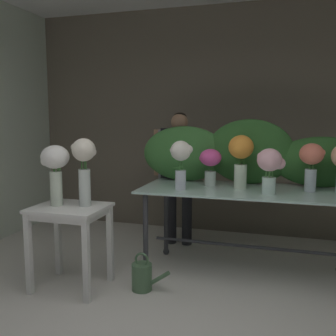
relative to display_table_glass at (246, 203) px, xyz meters
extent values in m
plane|color=silver|center=(-0.41, -0.20, -0.72)|extent=(7.28, 7.28, 0.00)
cube|color=#706656|center=(-0.41, 1.45, 0.75)|extent=(5.41, 0.12, 2.95)
cube|color=silver|center=(0.00, 0.00, 0.12)|extent=(2.00, 0.86, 0.02)
cylinder|color=#38383D|center=(-0.90, -0.33, -0.30)|extent=(0.05, 0.05, 0.83)
sphere|color=#38383D|center=(-0.90, -0.33, -0.69)|extent=(0.07, 0.07, 0.07)
cylinder|color=#38383D|center=(-0.90, 0.33, -0.30)|extent=(0.05, 0.05, 0.83)
sphere|color=#38383D|center=(-0.90, 0.33, -0.69)|extent=(0.07, 0.07, 0.07)
cylinder|color=#38383D|center=(0.00, 0.00, -0.43)|extent=(1.80, 0.03, 0.03)
cube|color=white|center=(-1.47, -0.72, 0.01)|extent=(0.63, 0.53, 0.03)
cube|color=white|center=(-1.47, -0.72, -0.03)|extent=(0.57, 0.47, 0.06)
cube|color=white|center=(-1.75, -0.94, -0.36)|extent=(0.05, 0.05, 0.72)
cube|color=white|center=(-1.20, -0.94, -0.36)|extent=(0.05, 0.05, 0.72)
cube|color=white|center=(-1.75, -0.49, -0.36)|extent=(0.05, 0.05, 0.72)
cube|color=white|center=(-1.20, -0.49, -0.36)|extent=(0.05, 0.05, 0.72)
cylinder|color=#232328|center=(-0.95, 0.73, -0.31)|extent=(0.12, 0.12, 0.81)
cylinder|color=#232328|center=(-0.76, 0.73, -0.31)|extent=(0.12, 0.12, 0.81)
cube|color=#999EA8|center=(-0.86, 0.73, 0.38)|extent=(0.45, 0.22, 0.57)
cube|color=black|center=(-0.86, 0.61, 0.34)|extent=(0.39, 0.02, 0.69)
cylinder|color=tan|center=(-1.13, 0.73, 0.39)|extent=(0.09, 0.09, 0.55)
cylinder|color=tan|center=(-0.58, 0.73, 0.39)|extent=(0.09, 0.09, 0.55)
sphere|color=tan|center=(-0.86, 0.73, 0.75)|extent=(0.20, 0.20, 0.20)
ellipsoid|color=black|center=(-0.86, 0.75, 0.82)|extent=(0.15, 0.15, 0.09)
ellipsoid|color=#387033|center=(-0.69, 0.31, 0.42)|extent=(0.91, 0.24, 0.59)
ellipsoid|color=#2D6028|center=(-0.01, 0.31, 0.46)|extent=(0.88, 0.24, 0.66)
ellipsoid|color=#2D6028|center=(0.69, 0.31, 0.38)|extent=(0.94, 0.21, 0.49)
cylinder|color=silver|center=(-0.36, 0.08, 0.20)|extent=(0.11, 0.11, 0.15)
cylinder|color=#9EBCB2|center=(-0.36, 0.08, 0.16)|extent=(0.10, 0.10, 0.06)
cylinder|color=#387033|center=(-0.34, 0.08, 0.25)|extent=(0.01, 0.01, 0.22)
cylinder|color=#387033|center=(-0.38, 0.10, 0.25)|extent=(0.01, 0.01, 0.22)
cylinder|color=#387033|center=(-0.38, 0.06, 0.25)|extent=(0.01, 0.01, 0.22)
ellipsoid|color=#E54C9E|center=(-0.36, 0.08, 0.41)|extent=(0.21, 0.21, 0.17)
sphere|color=#E54C9E|center=(-0.44, 0.09, 0.40)|extent=(0.07, 0.07, 0.07)
sphere|color=#E54C9E|center=(-0.31, 0.08, 0.41)|extent=(0.07, 0.07, 0.07)
cylinder|color=silver|center=(-0.06, 0.03, 0.25)|extent=(0.12, 0.12, 0.23)
cylinder|color=#9EBCB2|center=(-0.06, 0.03, 0.18)|extent=(0.11, 0.11, 0.10)
cylinder|color=#2D6028|center=(-0.03, 0.02, 0.30)|extent=(0.01, 0.01, 0.32)
cylinder|color=#2D6028|center=(-0.08, 0.04, 0.30)|extent=(0.01, 0.01, 0.32)
cylinder|color=#2D6028|center=(-0.07, 0.00, 0.30)|extent=(0.01, 0.01, 0.32)
ellipsoid|color=orange|center=(-0.06, 0.03, 0.53)|extent=(0.24, 0.24, 0.22)
sphere|color=orange|center=(-0.14, 0.02, 0.51)|extent=(0.08, 0.08, 0.08)
sphere|color=orange|center=(0.01, 0.00, 0.52)|extent=(0.06, 0.06, 0.06)
ellipsoid|color=#2D6028|center=(-0.07, 0.06, 0.38)|extent=(0.10, 0.10, 0.03)
cylinder|color=silver|center=(0.57, 0.05, 0.24)|extent=(0.10, 0.10, 0.21)
cylinder|color=#9EBCB2|center=(0.57, 0.05, 0.18)|extent=(0.10, 0.10, 0.09)
cylinder|color=#477F3D|center=(0.58, 0.05, 0.28)|extent=(0.01, 0.01, 0.28)
cylinder|color=#477F3D|center=(0.56, 0.07, 0.28)|extent=(0.01, 0.01, 0.28)
cylinder|color=#477F3D|center=(0.56, 0.04, 0.28)|extent=(0.01, 0.01, 0.28)
ellipsoid|color=#EF7A60|center=(0.57, 0.05, 0.48)|extent=(0.22, 0.22, 0.19)
sphere|color=#EF7A60|center=(0.65, 0.04, 0.49)|extent=(0.06, 0.06, 0.06)
ellipsoid|color=#2D6028|center=(0.56, 0.08, 0.36)|extent=(0.05, 0.10, 0.03)
cylinder|color=silver|center=(0.21, -0.18, 0.21)|extent=(0.12, 0.12, 0.15)
cylinder|color=#9EBCB2|center=(0.21, -0.18, 0.16)|extent=(0.11, 0.11, 0.06)
cylinder|color=#477F3D|center=(0.24, -0.19, 0.26)|extent=(0.01, 0.01, 0.24)
cylinder|color=#477F3D|center=(0.21, -0.15, 0.26)|extent=(0.01, 0.01, 0.24)
cylinder|color=#477F3D|center=(0.18, -0.19, 0.26)|extent=(0.01, 0.01, 0.24)
cylinder|color=#477F3D|center=(0.21, -0.20, 0.26)|extent=(0.01, 0.01, 0.24)
ellipsoid|color=#EFB2BC|center=(0.21, -0.18, 0.44)|extent=(0.22, 0.22, 0.20)
sphere|color=#EFB2BC|center=(0.13, -0.17, 0.47)|extent=(0.07, 0.07, 0.07)
sphere|color=#EFB2BC|center=(0.29, -0.15, 0.41)|extent=(0.11, 0.11, 0.11)
cylinder|color=silver|center=(-0.60, -0.20, 0.22)|extent=(0.10, 0.10, 0.18)
cylinder|color=#9EBCB2|center=(-0.60, -0.20, 0.17)|extent=(0.09, 0.09, 0.08)
cylinder|color=#387033|center=(-0.58, -0.19, 0.29)|extent=(0.01, 0.01, 0.30)
cylinder|color=#387033|center=(-0.61, -0.18, 0.29)|extent=(0.01, 0.01, 0.30)
cylinder|color=#387033|center=(-0.60, -0.22, 0.29)|extent=(0.01, 0.01, 0.30)
ellipsoid|color=white|center=(-0.60, -0.20, 0.50)|extent=(0.19, 0.19, 0.19)
sphere|color=white|center=(-0.68, -0.17, 0.50)|extent=(0.05, 0.05, 0.05)
sphere|color=white|center=(-0.52, -0.20, 0.51)|extent=(0.09, 0.09, 0.09)
ellipsoid|color=#2D6028|center=(-0.61, -0.20, 0.34)|extent=(0.11, 0.08, 0.03)
cylinder|color=silver|center=(-1.60, -0.72, 0.18)|extent=(0.11, 0.11, 0.31)
cylinder|color=#9EBCB2|center=(-1.60, -0.72, 0.10)|extent=(0.10, 0.10, 0.13)
cylinder|color=#2D6028|center=(-1.58, -0.72, 0.22)|extent=(0.01, 0.01, 0.36)
cylinder|color=#2D6028|center=(-1.60, -0.69, 0.22)|extent=(0.01, 0.01, 0.36)
cylinder|color=#2D6028|center=(-1.62, -0.72, 0.22)|extent=(0.01, 0.01, 0.36)
cylinder|color=#2D6028|center=(-1.59, -0.74, 0.22)|extent=(0.01, 0.01, 0.36)
ellipsoid|color=white|center=(-1.60, -0.72, 0.46)|extent=(0.25, 0.25, 0.21)
sphere|color=white|center=(-1.69, -0.73, 0.42)|extent=(0.08, 0.08, 0.08)
ellipsoid|color=#477F3D|center=(-1.58, -0.70, 0.36)|extent=(0.09, 0.10, 0.03)
cylinder|color=silver|center=(-1.35, -0.66, 0.19)|extent=(0.10, 0.10, 0.33)
cylinder|color=#9EBCB2|center=(-1.35, -0.66, 0.10)|extent=(0.10, 0.10, 0.14)
cylinder|color=#387033|center=(-1.33, -0.67, 0.25)|extent=(0.01, 0.01, 0.43)
cylinder|color=#387033|center=(-1.35, -0.65, 0.25)|extent=(0.01, 0.01, 0.43)
cylinder|color=#387033|center=(-1.36, -0.68, 0.25)|extent=(0.01, 0.01, 0.43)
ellipsoid|color=silver|center=(-1.35, -0.66, 0.53)|extent=(0.21, 0.21, 0.20)
sphere|color=silver|center=(-1.44, -0.66, 0.55)|extent=(0.06, 0.06, 0.06)
sphere|color=silver|center=(-1.28, -0.64, 0.51)|extent=(0.08, 0.08, 0.08)
cylinder|color=#4C704C|center=(-0.84, -0.59, -0.60)|extent=(0.18, 0.18, 0.24)
cylinder|color=#4C704C|center=(-0.67, -0.59, -0.59)|extent=(0.18, 0.04, 0.14)
torus|color=#4C704C|center=(-0.84, -0.59, -0.44)|extent=(0.13, 0.02, 0.13)
camera|label=1|loc=(0.32, -3.65, 0.81)|focal=41.10mm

